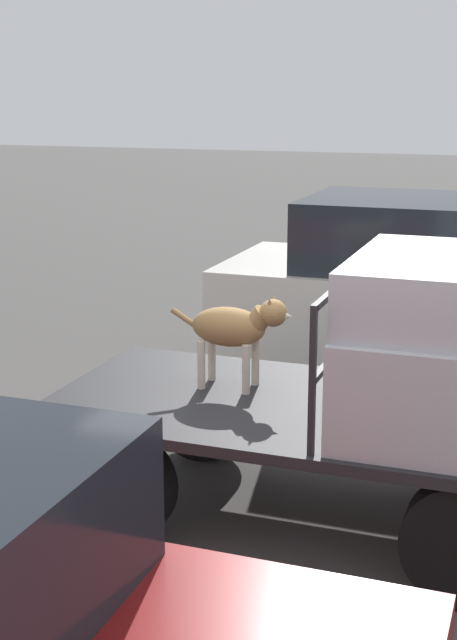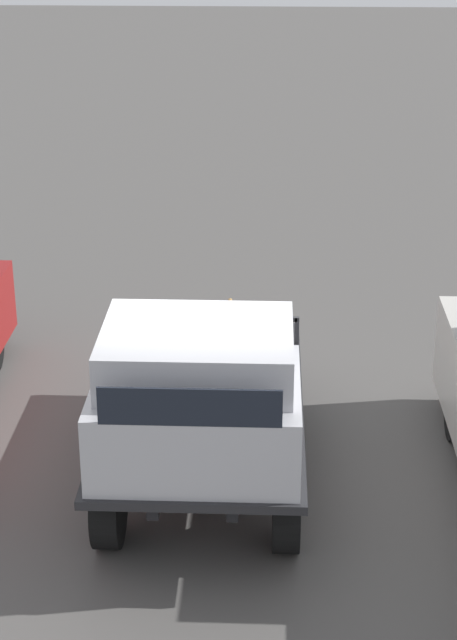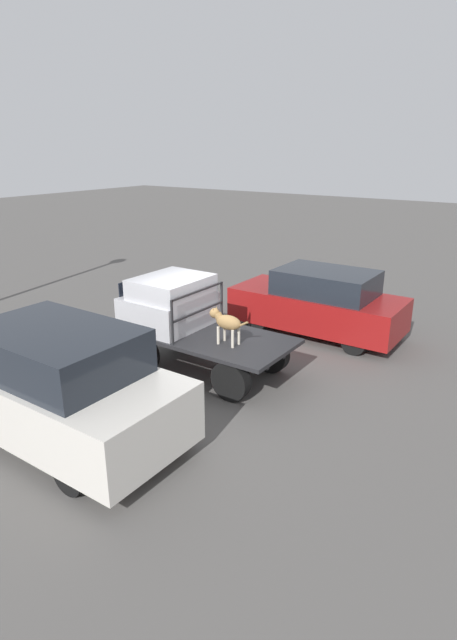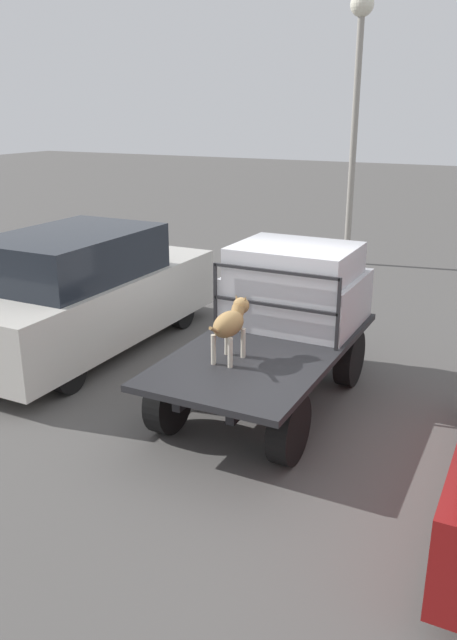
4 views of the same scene
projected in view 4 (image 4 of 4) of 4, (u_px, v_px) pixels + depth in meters
The scene contains 7 objects.
ground_plane at pixel (266, 405), 8.39m from camera, with size 80.00×80.00×0.00m, color #514F4C.
flatbed_truck at pixel (267, 362), 8.19m from camera, with size 3.79×1.89×0.87m.
truck_cab at pixel (297, 286), 8.81m from camera, with size 1.57×1.77×1.13m.
truck_headboard at pixel (274, 295), 8.08m from camera, with size 0.04×1.77×0.95m.
dog at pixel (231, 322), 7.49m from camera, with size 0.96×0.30×0.75m.
parked_pickup_far at pixel (83, 292), 10.08m from camera, with size 4.98×2.05×1.98m.
light_pole_near at pixel (358, 75), 14.67m from camera, with size 0.55×0.55×6.31m.
Camera 4 is at (-6.99, -2.97, 3.78)m, focal length 35.00 mm.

